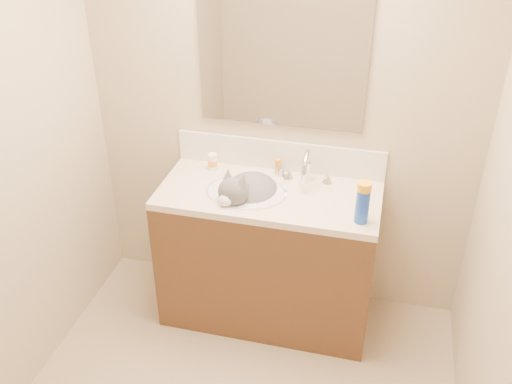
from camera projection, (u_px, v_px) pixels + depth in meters
The scene contains 16 objects.
room_shell at pixel (208, 178), 1.94m from camera, with size 2.24×2.54×2.52m.
vanity_cabinet at pixel (268, 258), 3.31m from camera, with size 1.20×0.55×0.82m, color #50311B.
counter_slab at pixel (269, 195), 3.09m from camera, with size 1.20×0.55×0.04m, color beige.
basin at pixel (246, 203), 3.11m from camera, with size 0.45×0.36×0.14m, color silver.
faucet at pixel (307, 170), 3.11m from camera, with size 0.28×0.20×0.21m.
cat at pixel (248, 194), 3.10m from camera, with size 0.41×0.47×0.33m.
backsplash at pixel (279, 155), 3.25m from camera, with size 1.20×0.02×0.18m, color silver.
mirror at pixel (282, 54), 2.94m from camera, with size 0.90×0.02×0.80m, color white.
pill_bottle at pixel (213, 162), 3.27m from camera, with size 0.05×0.05×0.10m, color white.
pill_label at pixel (213, 163), 3.27m from camera, with size 0.05×0.05×0.04m, color orange.
silver_jar at pixel (280, 171), 3.22m from camera, with size 0.05×0.05×0.05m, color #B7B7BC.
amber_bottle at pixel (278, 166), 3.23m from camera, with size 0.04×0.04×0.09m, color orange.
toothbrush at pixel (285, 191), 3.08m from camera, with size 0.01×0.13×0.01m, color white.
toothbrush_head at pixel (285, 191), 3.07m from camera, with size 0.02×0.03×0.02m, color #72A0F2.
spray_can at pixel (362, 206), 2.79m from camera, with size 0.07×0.07×0.18m, color blue.
spray_cap at pixel (364, 187), 2.73m from camera, with size 0.07×0.07×0.04m, color #FFAD1A.
Camera 1 is at (0.57, -1.60, 2.45)m, focal length 40.00 mm.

